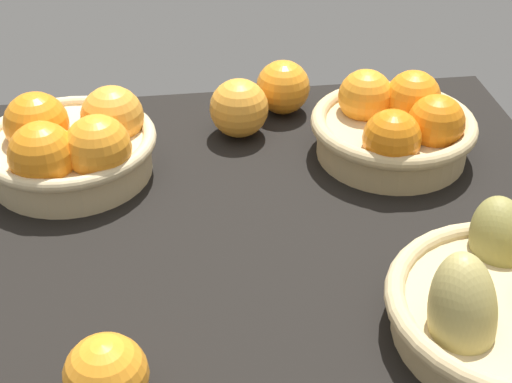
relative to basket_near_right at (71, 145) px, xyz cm
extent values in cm
cube|color=black|center=(-21.12, 14.63, -6.15)|extent=(84.00, 72.00, 3.00)
cylinder|color=tan|center=(-44.77, 35.33, -2.58)|extent=(23.25, 23.25, 4.14)
ellipsoid|color=tan|center=(-38.30, 37.76, 1.26)|extent=(6.61, 10.47, 13.51)
ellipsoid|color=olive|center=(-46.59, 26.84, 0.36)|extent=(8.57, 10.88, 11.67)
cylinder|color=#D3BC8C|center=(0.40, -0.72, -2.19)|extent=(21.02, 21.02, 4.92)
torus|color=#D3BC8C|center=(0.40, -0.72, 0.26)|extent=(22.82, 22.82, 1.81)
sphere|color=#F49E33|center=(-5.37, -3.56, 1.72)|extent=(8.37, 8.37, 8.37)
sphere|color=orange|center=(-3.79, 4.42, 1.91)|extent=(8.37, 8.37, 8.37)
sphere|color=orange|center=(4.19, -2.09, 2.23)|extent=(8.37, 8.37, 8.37)
sphere|color=orange|center=(2.85, 5.08, 1.84)|extent=(8.37, 8.37, 8.37)
cylinder|color=tan|center=(-42.55, 0.42, -2.19)|extent=(20.19, 20.19, 4.92)
torus|color=tan|center=(-42.55, 0.42, 0.26)|extent=(22.29, 22.29, 2.10)
sphere|color=orange|center=(-39.50, -3.41, 2.47)|extent=(7.47, 7.47, 7.47)
sphere|color=orange|center=(-40.37, 6.75, 1.77)|extent=(7.47, 7.47, 7.47)
sphere|color=orange|center=(-46.94, 4.21, 2.08)|extent=(7.47, 7.47, 7.47)
sphere|color=orange|center=(-45.61, -1.75, 2.73)|extent=(7.47, 7.47, 7.47)
sphere|color=orange|center=(-29.88, -13.76, -0.65)|extent=(8.00, 8.00, 8.00)
sphere|color=orange|center=(-5.40, 39.08, -0.82)|extent=(7.67, 7.67, 7.67)
sphere|color=#F49E33|center=(-22.66, -7.88, -0.49)|extent=(8.33, 8.33, 8.33)
camera|label=1|loc=(-12.34, 87.02, 51.15)|focal=53.94mm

